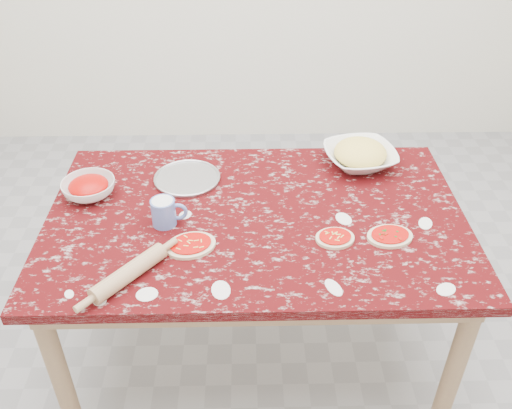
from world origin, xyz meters
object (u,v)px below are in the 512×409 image
(pizza_tray, at_px, (187,179))
(rolling_pin, at_px, (129,273))
(sauce_bowl, at_px, (89,188))
(cheese_bowl, at_px, (360,157))
(flour_mug, at_px, (165,212))
(worktable, at_px, (256,232))

(pizza_tray, distance_m, rolling_pin, 0.61)
(rolling_pin, bearing_deg, sauce_bowl, 116.03)
(pizza_tray, xyz_separation_m, cheese_bowl, (0.74, 0.11, 0.03))
(flour_mug, xyz_separation_m, rolling_pin, (-0.09, -0.30, -0.03))
(worktable, xyz_separation_m, cheese_bowl, (0.46, 0.36, 0.12))
(pizza_tray, relative_size, rolling_pin, 0.93)
(pizza_tray, relative_size, sauce_bowl, 1.29)
(sauce_bowl, bearing_deg, worktable, -12.47)
(pizza_tray, distance_m, flour_mug, 0.31)
(worktable, xyz_separation_m, pizza_tray, (-0.28, 0.25, 0.09))
(worktable, bearing_deg, cheese_bowl, 38.01)
(rolling_pin, bearing_deg, flour_mug, 73.90)
(worktable, relative_size, flour_mug, 11.84)
(worktable, distance_m, flour_mug, 0.37)
(sauce_bowl, relative_size, cheese_bowl, 0.70)
(pizza_tray, height_order, cheese_bowl, cheese_bowl)
(pizza_tray, height_order, sauce_bowl, sauce_bowl)
(cheese_bowl, relative_size, rolling_pin, 1.04)
(sauce_bowl, distance_m, cheese_bowl, 1.14)
(worktable, relative_size, pizza_tray, 5.92)
(sauce_bowl, height_order, rolling_pin, sauce_bowl)
(rolling_pin, bearing_deg, cheese_bowl, 38.44)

